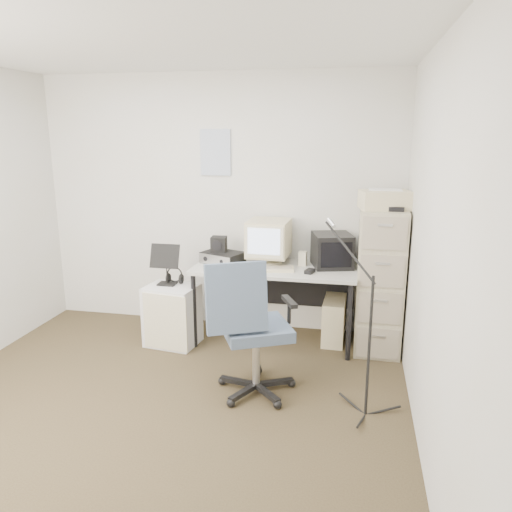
% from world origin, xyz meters
% --- Properties ---
extents(floor, '(3.60, 3.60, 0.01)m').
position_xyz_m(floor, '(0.00, 0.00, -0.01)').
color(floor, '#382D1B').
rests_on(floor, ground).
extents(ceiling, '(3.60, 3.60, 0.01)m').
position_xyz_m(ceiling, '(0.00, 0.00, 2.50)').
color(ceiling, white).
rests_on(ceiling, ground).
extents(wall_back, '(3.60, 0.02, 2.50)m').
position_xyz_m(wall_back, '(0.00, 1.80, 1.25)').
color(wall_back, silver).
rests_on(wall_back, ground).
extents(wall_right, '(0.02, 3.60, 2.50)m').
position_xyz_m(wall_right, '(1.80, 0.00, 1.25)').
color(wall_right, silver).
rests_on(wall_right, ground).
extents(wall_calendar, '(0.30, 0.02, 0.44)m').
position_xyz_m(wall_calendar, '(-0.02, 1.79, 1.75)').
color(wall_calendar, white).
rests_on(wall_calendar, wall_back).
extents(filing_cabinet, '(0.40, 0.60, 1.30)m').
position_xyz_m(filing_cabinet, '(1.58, 1.48, 0.65)').
color(filing_cabinet, beige).
rests_on(filing_cabinet, floor).
extents(printer, '(0.46, 0.36, 0.16)m').
position_xyz_m(printer, '(1.58, 1.43, 1.38)').
color(printer, beige).
rests_on(printer, filing_cabinet).
extents(desk, '(1.50, 0.70, 0.73)m').
position_xyz_m(desk, '(0.63, 1.45, 0.36)').
color(desk, beige).
rests_on(desk, floor).
extents(crt_monitor, '(0.39, 0.41, 0.42)m').
position_xyz_m(crt_monitor, '(0.55, 1.55, 0.94)').
color(crt_monitor, beige).
rests_on(crt_monitor, desk).
extents(crt_tv, '(0.42, 0.44, 0.31)m').
position_xyz_m(crt_tv, '(1.14, 1.56, 0.88)').
color(crt_tv, black).
rests_on(crt_tv, desk).
extents(desk_speaker, '(0.08, 0.08, 0.13)m').
position_xyz_m(desk_speaker, '(0.88, 1.54, 0.80)').
color(desk_speaker, beige).
rests_on(desk_speaker, desk).
extents(keyboard, '(0.48, 0.24, 0.03)m').
position_xyz_m(keyboard, '(0.59, 1.31, 0.74)').
color(keyboard, beige).
rests_on(keyboard, desk).
extents(mouse, '(0.09, 0.13, 0.03)m').
position_xyz_m(mouse, '(0.97, 1.29, 0.75)').
color(mouse, black).
rests_on(mouse, desk).
extents(radio_receiver, '(0.44, 0.38, 0.10)m').
position_xyz_m(radio_receiver, '(0.12, 1.49, 0.78)').
color(radio_receiver, black).
rests_on(radio_receiver, desk).
extents(radio_speaker, '(0.15, 0.14, 0.14)m').
position_xyz_m(radio_speaker, '(0.07, 1.52, 0.90)').
color(radio_speaker, black).
rests_on(radio_speaker, radio_receiver).
extents(papers, '(0.26, 0.32, 0.02)m').
position_xyz_m(papers, '(0.34, 1.28, 0.74)').
color(papers, white).
rests_on(papers, desk).
extents(pc_tower, '(0.21, 0.45, 0.42)m').
position_xyz_m(pc_tower, '(1.19, 1.54, 0.21)').
color(pc_tower, beige).
rests_on(pc_tower, floor).
extents(office_chair, '(0.83, 0.83, 1.07)m').
position_xyz_m(office_chair, '(0.65, 0.45, 0.54)').
color(office_chair, '#495870').
rests_on(office_chair, floor).
extents(side_cart, '(0.50, 0.42, 0.56)m').
position_xyz_m(side_cart, '(-0.29, 1.18, 0.28)').
color(side_cart, silver).
rests_on(side_cart, floor).
extents(music_stand, '(0.31, 0.24, 0.40)m').
position_xyz_m(music_stand, '(-0.35, 1.22, 0.76)').
color(music_stand, black).
rests_on(music_stand, side_cart).
extents(headphones, '(0.17, 0.17, 0.03)m').
position_xyz_m(headphones, '(-0.29, 1.28, 0.62)').
color(headphones, black).
rests_on(headphones, side_cart).
extents(mic_stand, '(0.03, 0.03, 1.34)m').
position_xyz_m(mic_stand, '(1.48, 0.29, 0.67)').
color(mic_stand, black).
rests_on(mic_stand, floor).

